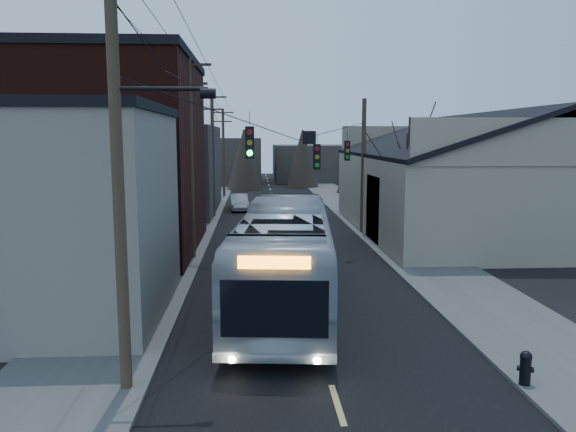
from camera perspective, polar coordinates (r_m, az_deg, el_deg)
name	(u,v)px	position (r m, az deg, el deg)	size (l,w,h in m)	color
road_surface	(280,222)	(40.60, -0.77, -0.64)	(9.00, 110.00, 0.02)	black
sidewalk_left	(190,222)	(40.81, -9.93, -0.64)	(4.00, 110.00, 0.12)	#474744
sidewalk_right	(369,221)	(41.40, 8.25, -0.48)	(4.00, 110.00, 0.12)	#474744
building_clapboard	(42,216)	(20.55, -23.72, 0.02)	(8.00, 8.00, 7.00)	slate
building_brick	(99,159)	(31.19, -18.65, 5.54)	(10.00, 12.00, 10.00)	black
building_left_far	(160,170)	(46.79, -12.87, 4.61)	(9.00, 14.00, 7.00)	#36302B
warehouse	(486,191)	(38.26, 19.45, 2.43)	(16.16, 20.60, 7.73)	gray
building_far_left	(223,161)	(75.27, -6.62, 5.59)	(10.00, 12.00, 6.00)	#36302B
building_far_right	(316,163)	(80.66, 2.88, 5.43)	(12.00, 14.00, 5.00)	#36302B
bare_tree	(408,184)	(31.33, 12.07, 3.23)	(0.40, 0.40, 7.20)	black
utility_lines	(234,157)	(34.27, -5.56, 6.03)	(11.24, 45.28, 10.50)	#382B1E
bus	(285,256)	(20.40, -0.30, -4.06)	(3.11, 13.28, 3.70)	#ADB3B9
parked_car	(239,202)	(47.33, -5.01, 1.39)	(1.44, 4.12, 1.36)	#94969B
fire_hydrant	(525,366)	(15.29, 22.98, -13.89)	(0.41, 0.29, 0.85)	black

